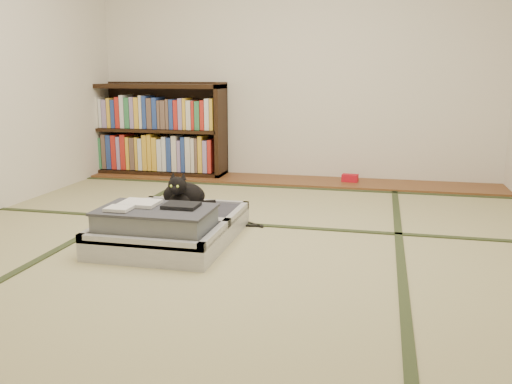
# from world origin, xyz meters

# --- Properties ---
(floor) EXTENTS (4.50, 4.50, 0.00)m
(floor) POSITION_xyz_m (0.00, 0.00, 0.00)
(floor) COLOR tan
(floor) RESTS_ON ground
(wood_strip) EXTENTS (4.00, 0.50, 0.02)m
(wood_strip) POSITION_xyz_m (0.00, 2.00, 0.01)
(wood_strip) COLOR brown
(wood_strip) RESTS_ON ground
(red_item) EXTENTS (0.16, 0.11, 0.07)m
(red_item) POSITION_xyz_m (0.59, 2.03, 0.06)
(red_item) COLOR red
(red_item) RESTS_ON wood_strip
(tatami_borders) EXTENTS (4.00, 4.50, 0.01)m
(tatami_borders) POSITION_xyz_m (0.00, 0.49, 0.00)
(tatami_borders) COLOR #2D381E
(tatami_borders) RESTS_ON ground
(bookcase) EXTENTS (1.50, 0.34, 0.96)m
(bookcase) POSITION_xyz_m (-1.43, 2.07, 0.45)
(bookcase) COLOR black
(bookcase) RESTS_ON wood_strip
(suitcase) EXTENTS (0.75, 1.00, 0.29)m
(suitcase) POSITION_xyz_m (-0.40, -0.10, 0.10)
(suitcase) COLOR #B9B8BE
(suitcase) RESTS_ON floor
(cat) EXTENTS (0.33, 0.33, 0.27)m
(cat) POSITION_xyz_m (-0.41, 0.19, 0.24)
(cat) COLOR black
(cat) RESTS_ON suitcase
(cable_coil) EXTENTS (0.10, 0.10, 0.02)m
(cable_coil) POSITION_xyz_m (-0.23, 0.22, 0.15)
(cable_coil) COLOR white
(cable_coil) RESTS_ON suitcase
(hanger) EXTENTS (0.45, 0.24, 0.01)m
(hanger) POSITION_xyz_m (-0.12, 0.38, 0.01)
(hanger) COLOR black
(hanger) RESTS_ON floor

